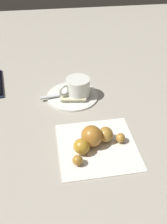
{
  "coord_description": "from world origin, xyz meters",
  "views": [
    {
      "loc": [
        -0.48,
        0.06,
        0.41
      ],
      "look_at": [
        0.01,
        -0.01,
        0.02
      ],
      "focal_mm": 42.16,
      "sensor_mm": 36.0,
      "label": 1
    }
  ],
  "objects_px": {
    "espresso_cup": "(77,87)",
    "teaspoon": "(70,93)",
    "sugar_packet": "(73,99)",
    "napkin": "(97,146)",
    "saucer": "(73,95)",
    "croissant": "(93,139)"
  },
  "relations": [
    {
      "from": "teaspoon",
      "to": "sugar_packet",
      "type": "xyz_separation_m",
      "value": [
        -0.03,
        -0.01,
        0.0
      ]
    },
    {
      "from": "sugar_packet",
      "to": "napkin",
      "type": "bearing_deg",
      "value": -71.51
    },
    {
      "from": "teaspoon",
      "to": "saucer",
      "type": "bearing_deg",
      "value": -93.05
    },
    {
      "from": "saucer",
      "to": "teaspoon",
      "type": "height_order",
      "value": "teaspoon"
    },
    {
      "from": "saucer",
      "to": "espresso_cup",
      "type": "distance_m",
      "value": 0.03
    },
    {
      "from": "espresso_cup",
      "to": "napkin",
      "type": "bearing_deg",
      "value": -174.4
    },
    {
      "from": "sugar_packet",
      "to": "croissant",
      "type": "bearing_deg",
      "value": -74.45
    },
    {
      "from": "teaspoon",
      "to": "croissant",
      "type": "bearing_deg",
      "value": -171.12
    },
    {
      "from": "sugar_packet",
      "to": "teaspoon",
      "type": "bearing_deg",
      "value": 110.96
    },
    {
      "from": "teaspoon",
      "to": "sugar_packet",
      "type": "distance_m",
      "value": 0.03
    },
    {
      "from": "saucer",
      "to": "espresso_cup",
      "type": "bearing_deg",
      "value": -112.66
    },
    {
      "from": "teaspoon",
      "to": "napkin",
      "type": "height_order",
      "value": "teaspoon"
    },
    {
      "from": "teaspoon",
      "to": "espresso_cup",
      "type": "bearing_deg",
      "value": -105.57
    },
    {
      "from": "espresso_cup",
      "to": "sugar_packet",
      "type": "relative_size",
      "value": 1.25
    },
    {
      "from": "sugar_packet",
      "to": "croissant",
      "type": "xyz_separation_m",
      "value": [
        -0.17,
        -0.02,
        0.01
      ]
    },
    {
      "from": "teaspoon",
      "to": "napkin",
      "type": "xyz_separation_m",
      "value": [
        -0.2,
        -0.04,
        -0.01
      ]
    },
    {
      "from": "espresso_cup",
      "to": "teaspoon",
      "type": "bearing_deg",
      "value": 74.43
    },
    {
      "from": "napkin",
      "to": "saucer",
      "type": "bearing_deg",
      "value": 9.15
    },
    {
      "from": "saucer",
      "to": "napkin",
      "type": "bearing_deg",
      "value": -170.85
    },
    {
      "from": "croissant",
      "to": "saucer",
      "type": "bearing_deg",
      "value": 6.6
    },
    {
      "from": "saucer",
      "to": "sugar_packet",
      "type": "height_order",
      "value": "sugar_packet"
    },
    {
      "from": "saucer",
      "to": "espresso_cup",
      "type": "relative_size",
      "value": 1.64
    }
  ]
}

